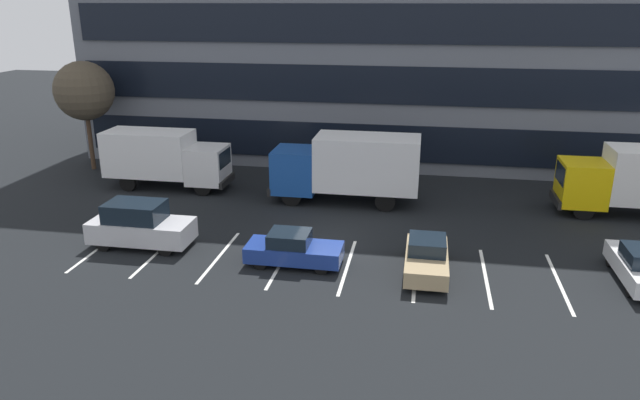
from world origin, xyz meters
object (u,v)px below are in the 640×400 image
at_px(box_truck_blue, 348,165).
at_px(sedan_navy, 293,249).
at_px(box_truck_white, 164,157).
at_px(bare_tree, 84,91).
at_px(sedan_tan, 427,257).
at_px(suv_silver, 140,225).

bearing_deg(box_truck_blue, sedan_navy, -98.12).
height_order(box_truck_white, box_truck_blue, box_truck_blue).
distance_m(sedan_navy, bare_tree, 20.61).
xyz_separation_m(box_truck_blue, bare_tree, (-17.33, 3.71, 2.99)).
xyz_separation_m(sedan_tan, bare_tree, (-21.62, 11.87, 4.40)).
bearing_deg(box_truck_white, sedan_tan, -30.33).
relative_size(box_truck_blue, sedan_tan, 1.99).
distance_m(box_truck_blue, sedan_navy, 8.53).
relative_size(box_truck_white, sedan_tan, 1.80).
bearing_deg(bare_tree, box_truck_blue, -12.08).
height_order(box_truck_white, bare_tree, bare_tree).
relative_size(suv_silver, sedan_tan, 1.13).
bearing_deg(suv_silver, box_truck_blue, 42.36).
xyz_separation_m(sedan_navy, suv_silver, (-7.18, 0.70, 0.32)).
bearing_deg(box_truck_white, suv_silver, -73.21).
bearing_deg(suv_silver, bare_tree, 128.32).
distance_m(box_truck_blue, sedan_tan, 9.34).
height_order(box_truck_blue, sedan_tan, box_truck_blue).
bearing_deg(sedan_tan, suv_silver, 177.57).
bearing_deg(suv_silver, sedan_tan, -2.43).
distance_m(sedan_navy, sedan_tan, 5.49).
bearing_deg(sedan_navy, bare_tree, 143.28).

